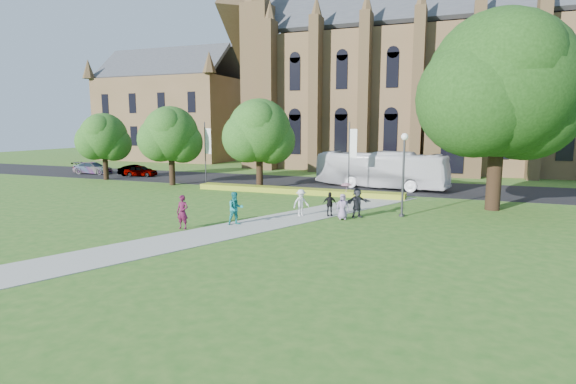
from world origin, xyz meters
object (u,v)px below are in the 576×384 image
at_px(car_0, 141,171).
at_px(pedestrian_0, 182,212).
at_px(streetlamp, 404,165).
at_px(car_2, 93,168).
at_px(tour_coach, 381,170).
at_px(car_1, 135,170).
at_px(large_tree, 501,84).

bearing_deg(car_0, pedestrian_0, -143.39).
relative_size(streetlamp, car_0, 1.43).
bearing_deg(car_0, car_2, 82.61).
xyz_separation_m(tour_coach, car_2, (-33.61, 0.01, -0.98)).
bearing_deg(tour_coach, streetlamp, -153.93).
xyz_separation_m(tour_coach, car_1, (-27.47, -0.00, -1.05)).
height_order(large_tree, car_1, large_tree).
height_order(large_tree, tour_coach, large_tree).
bearing_deg(car_0, tour_coach, -96.64).
xyz_separation_m(large_tree, car_0, (-35.60, 7.82, -7.72)).
distance_m(large_tree, car_0, 37.25).
bearing_deg(car_2, streetlamp, -115.28).
bearing_deg(car_2, tour_coach, -96.79).
bearing_deg(car_2, large_tree, -107.29).
bearing_deg(car_2, car_0, -97.39).
bearing_deg(streetlamp, tour_coach, 105.39).
distance_m(car_0, pedestrian_0, 27.91).
xyz_separation_m(streetlamp, pedestrian_0, (-10.92, -7.97, -2.31)).
bearing_deg(large_tree, car_1, 167.78).
xyz_separation_m(large_tree, car_1, (-36.38, 7.88, -7.73)).
bearing_deg(streetlamp, large_tree, 39.29).
relative_size(car_2, pedestrian_0, 2.51).
height_order(car_1, car_2, car_2).
bearing_deg(car_2, car_1, -96.89).
height_order(streetlamp, tour_coach, streetlamp).
xyz_separation_m(streetlamp, car_1, (-30.88, 12.38, -2.66)).
height_order(tour_coach, car_0, tour_coach).
xyz_separation_m(streetlamp, large_tree, (5.50, 4.50, 5.07)).
xyz_separation_m(car_0, car_2, (-6.93, 0.07, 0.06)).
bearing_deg(streetlamp, pedestrian_0, -143.89).
bearing_deg(pedestrian_0, large_tree, 34.32).
distance_m(streetlamp, tour_coach, 12.94).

